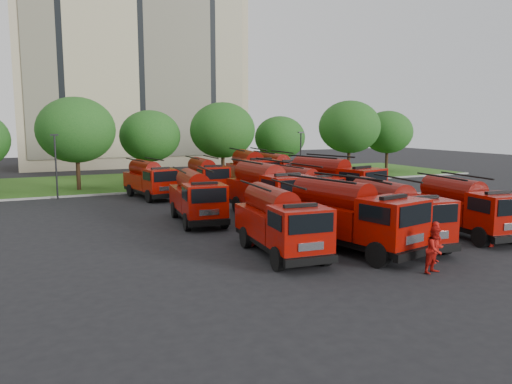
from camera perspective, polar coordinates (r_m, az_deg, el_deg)
ground at (r=28.13m, az=1.23°, el=-4.41°), size 140.00×140.00×0.00m
lawn at (r=52.45m, az=-11.29°, el=1.30°), size 70.00×16.00×0.12m
curb at (r=44.66m, az=-8.86°, el=0.23°), size 70.00×0.30×0.14m
apartment_building at (r=74.26m, az=-14.09°, el=12.77°), size 30.00×14.18×25.00m
tree_2 at (r=46.38m, az=-19.87°, el=6.69°), size 6.72×6.72×8.22m
tree_3 at (r=49.95m, az=-12.02°, el=6.28°), size 5.88×5.88×7.19m
tree_4 at (r=50.53m, az=-3.84°, el=7.06°), size 6.55×6.55×8.01m
tree_5 at (r=54.33m, az=2.74°, el=6.21°), size 5.46×5.46×6.68m
tree_6 at (r=57.20m, az=10.65°, el=7.32°), size 6.89×6.89×8.42m
tree_7 at (r=63.05m, az=14.80°, el=6.64°), size 6.05×6.05×7.39m
lamp_post_0 at (r=42.06m, az=-21.91°, el=3.14°), size 0.60×0.25×5.11m
lamp_post_1 at (r=48.40m, az=5.13°, el=4.25°), size 0.60×0.25×5.11m
fire_truck_0 at (r=22.86m, az=2.71°, el=-3.40°), size 2.88×6.83×3.03m
fire_truck_1 at (r=23.85m, az=10.71°, el=-2.72°), size 4.03×7.63×3.31m
fire_truck_2 at (r=25.62m, az=15.42°, el=-2.37°), size 3.06×7.02×3.10m
fire_truck_3 at (r=28.90m, az=22.79°, el=-1.63°), size 3.04×6.87×3.03m
fire_truck_4 at (r=30.51m, az=-6.82°, el=-0.56°), size 2.98×6.87×3.04m
fire_truck_5 at (r=31.79m, az=1.33°, el=0.21°), size 2.98×7.65×3.44m
fire_truck_6 at (r=35.01m, az=5.56°, el=0.44°), size 2.80×6.54×2.90m
fire_truck_7 at (r=36.08m, az=8.77°, el=1.09°), size 4.55×8.08×3.49m
fire_truck_8 at (r=40.80m, az=-12.04°, el=1.42°), size 3.25×6.76×2.95m
fire_truck_9 at (r=41.89m, az=-5.82°, el=1.75°), size 2.58×6.65×2.99m
fire_truck_10 at (r=42.71m, az=-0.50°, el=2.32°), size 3.74×8.17×3.59m
fire_truck_11 at (r=44.01m, az=2.56°, el=2.28°), size 2.79×7.28×3.29m
firefighter_0 at (r=23.22m, az=19.76°, el=-7.57°), size 0.81×0.75×1.81m
firefighter_1 at (r=21.65m, az=19.70°, el=-8.70°), size 1.03×0.71×1.92m
firefighter_2 at (r=27.05m, az=24.97°, el=-5.67°), size 0.79×1.22×1.97m
firefighter_3 at (r=30.75m, az=18.14°, el=-3.73°), size 1.08×0.93×1.49m
firefighter_4 at (r=24.71m, az=-0.69°, el=-6.16°), size 0.91×0.84×1.56m
firefighter_5 at (r=39.26m, az=14.78°, el=-1.11°), size 1.50×0.91×1.50m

